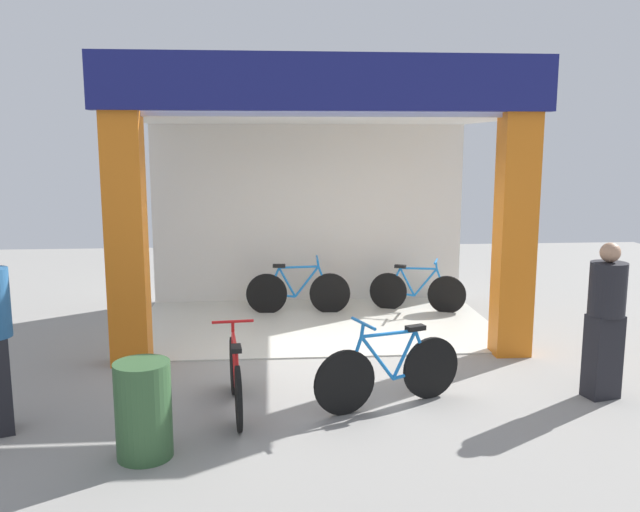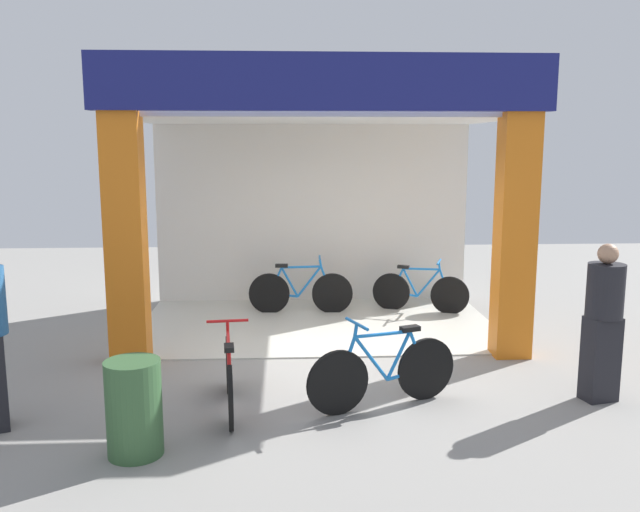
# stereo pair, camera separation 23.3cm
# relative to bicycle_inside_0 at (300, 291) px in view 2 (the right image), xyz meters

# --- Properties ---
(ground_plane) EXTENTS (18.22, 18.22, 0.00)m
(ground_plane) POSITION_rel_bicycle_inside_0_xyz_m (0.23, -2.21, -0.35)
(ground_plane) COLOR gray
(ground_plane) RESTS_ON ground
(shop_facade) EXTENTS (5.31, 3.42, 3.62)m
(shop_facade) POSITION_rel_bicycle_inside_0_xyz_m (0.23, -0.62, 1.59)
(shop_facade) COLOR beige
(shop_facade) RESTS_ON ground
(bicycle_inside_0) EXTENTS (1.61, 0.44, 0.89)m
(bicycle_inside_0) POSITION_rel_bicycle_inside_0_xyz_m (0.00, 0.00, 0.00)
(bicycle_inside_0) COLOR black
(bicycle_inside_0) RESTS_ON ground
(bicycle_inside_1) EXTENTS (1.44, 0.56, 0.83)m
(bicycle_inside_1) POSITION_rel_bicycle_inside_0_xyz_m (1.87, -0.01, -0.02)
(bicycle_inside_1) COLOR black
(bicycle_inside_1) RESTS_ON ground
(bicycle_parked_0) EXTENTS (1.56, 0.64, 0.91)m
(bicycle_parked_0) POSITION_rel_bicycle_inside_0_xyz_m (0.75, -3.76, 0.01)
(bicycle_parked_0) COLOR black
(bicycle_parked_0) RESTS_ON ground
(bicycle_parked_1) EXTENTS (0.42, 1.54, 0.85)m
(bicycle_parked_1) POSITION_rel_bicycle_inside_0_xyz_m (-0.79, -3.77, -0.02)
(bicycle_parked_1) COLOR black
(bicycle_parked_1) RESTS_ON ground
(pedestrian_1) EXTENTS (0.44, 0.44, 1.63)m
(pedestrian_1) POSITION_rel_bicycle_inside_0_xyz_m (2.99, -3.70, 0.49)
(pedestrian_1) COLOR black
(pedestrian_1) RESTS_ON ground
(trash_bin) EXTENTS (0.47, 0.47, 0.83)m
(trash_bin) POSITION_rel_bicycle_inside_0_xyz_m (-1.51, -4.69, 0.06)
(trash_bin) COLOR #335933
(trash_bin) RESTS_ON ground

